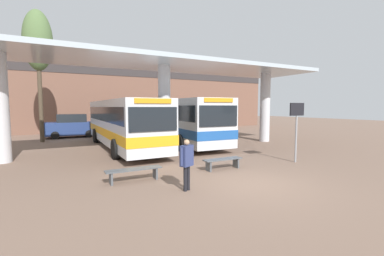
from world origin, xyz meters
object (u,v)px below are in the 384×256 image
Objects in this scene: info_sign_platform at (297,120)px; transit_bus_center_bay at (177,119)px; waiting_bench_near_pillar at (223,161)px; parked_car_street at (72,126)px; poplar_tree_behind_left at (38,42)px; transit_bus_left_bay at (122,121)px; waiting_bench_mid_platform at (134,172)px; pedestrian_waiting at (187,160)px.

transit_bus_center_bay is at bearing 103.45° from info_sign_platform.
parked_car_street is at bearing 107.88° from waiting_bench_near_pillar.
transit_bus_left_bay is at bearing -48.29° from poplar_tree_behind_left.
poplar_tree_behind_left is (-3.40, 13.30, 6.99)m from waiting_bench_mid_platform.
info_sign_platform is at bearing -6.23° from waiting_bench_near_pillar.
waiting_bench_near_pillar is at bearing -73.57° from parked_car_street.
parked_car_street is (-1.28, 15.68, 0.62)m from waiting_bench_mid_platform.
info_sign_platform is 1.74× the size of pedestrian_waiting.
transit_bus_left_bay is 8.20m from parked_car_street.
waiting_bench_mid_platform is at bearing 176.83° from info_sign_platform.
info_sign_platform is 0.66× the size of parked_car_street.
waiting_bench_mid_platform is 0.70× the size of info_sign_platform.
parked_car_street reaches higher than waiting_bench_near_pillar.
parked_car_street is at bearing 48.32° from poplar_tree_behind_left.
waiting_bench_mid_platform is at bearing 59.30° from transit_bus_center_bay.
waiting_bench_mid_platform is (-3.78, -0.00, 0.01)m from waiting_bench_near_pillar.
poplar_tree_behind_left is (-4.77, 5.35, 5.63)m from transit_bus_left_bay.
parked_car_street is (-2.65, 7.73, -0.74)m from transit_bus_left_bay.
transit_bus_left_bay is at bearing -72.49° from parked_car_street.
transit_bus_left_bay reaches higher than info_sign_platform.
info_sign_platform is at bearing -51.11° from poplar_tree_behind_left.
info_sign_platform reaches higher than pedestrian_waiting.
transit_bus_left_bay is 9.74m from pedestrian_waiting.
poplar_tree_behind_left is (-7.17, 13.30, 6.99)m from waiting_bench_near_pillar.
waiting_bench_mid_platform is 0.20× the size of poplar_tree_behind_left.
transit_bus_center_bay is 7.33× the size of pedestrian_waiting.
info_sign_platform is 18.46m from parked_car_street.
transit_bus_left_bay is 1.25× the size of poplar_tree_behind_left.
transit_bus_center_bay is at bearing -47.99° from parked_car_street.
waiting_bench_near_pillar is at bearing 173.77° from info_sign_platform.
transit_bus_center_bay reaches higher than waiting_bench_near_pillar.
parked_car_street is (-8.96, 16.10, -1.05)m from info_sign_platform.
transit_bus_center_bay is 2.80× the size of parked_car_street.
pedestrian_waiting is (-2.57, -1.76, 0.65)m from waiting_bench_near_pillar.
pedestrian_waiting is at bearing -168.37° from info_sign_platform.
transit_bus_left_bay is 4.21m from transit_bus_center_bay.
transit_bus_left_bay is 10.49m from info_sign_platform.
transit_bus_left_bay reaches higher than waiting_bench_mid_platform.
waiting_bench_mid_platform is at bearing -180.00° from waiting_bench_near_pillar.
transit_bus_left_bay is 4.26× the size of info_sign_platform.
waiting_bench_mid_platform is at bearing -86.78° from parked_car_street.
waiting_bench_mid_platform is 15.74m from parked_car_street.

